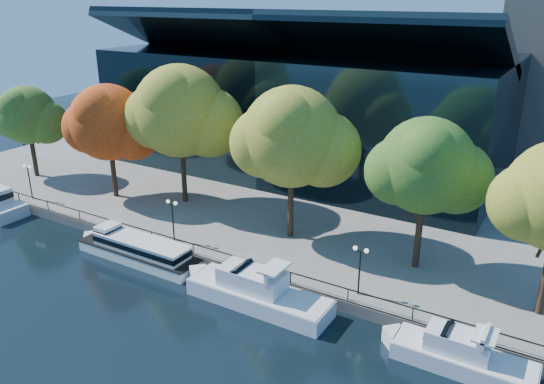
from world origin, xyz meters
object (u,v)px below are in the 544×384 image
Objects in this scene: cruiser_far at (457,353)px; tree_1 at (109,124)px; cruiser_near at (253,290)px; lamp_1 at (172,211)px; lamp_2 at (360,260)px; tree_2 at (181,113)px; tour_boat at (136,248)px; tree_4 at (427,168)px; tree_3 at (293,139)px; lamp_0 at (28,174)px; tree_0 at (28,116)px.

tree_1 is at bearing 167.33° from cruiser_far.
lamp_1 reaches higher than cruiser_near.
cruiser_near is 3.23× the size of lamp_2.
tree_2 reaches higher than cruiser_far.
tour_boat is 1.06× the size of tree_4.
lamp_1 is at bearing -144.51° from tree_3.
lamp_1 is 18.65m from lamp_2.
tree_4 is 3.22× the size of lamp_0.
tree_2 is at bearing 160.93° from lamp_2.
tree_0 is at bearing 173.21° from lamp_2.
cruiser_far is 0.66× the size of tree_2.
tree_1 is (-24.92, 9.52, 8.28)m from cruiser_near.
lamp_0 is (6.60, -5.52, -4.73)m from tree_0.
lamp_0 is at bearing -144.06° from tree_1.
cruiser_near is at bearing -3.01° from tour_boat.
tree_4 is 9.28m from lamp_2.
tree_3 reaches higher than tree_0.
cruiser_near is (13.28, -0.70, 0.06)m from tour_boat.
lamp_0 is (-48.08, 3.55, 2.94)m from cruiser_far.
lamp_2 is (32.08, -5.54, -5.47)m from tree_1.
cruiser_near is at bearing -132.71° from tree_4.
tree_2 is 1.05× the size of tree_3.
tour_boat is 13.30m from cruiser_near.
tree_3 is at bearing 102.68° from cruiser_near.
tree_2 reaches higher than tree_4.
cruiser_near reaches higher than tour_boat.
cruiser_near is 14.30m from tree_3.
lamp_1 is at bearing 160.91° from cruiser_near.
cruiser_far is 2.49× the size of lamp_1.
lamp_0 is (-19.29, 3.27, 2.87)m from tour_boat.
lamp_0 is at bearing 175.78° from cruiser_far.
tree_3 is (-2.36, 10.48, 9.44)m from cruiser_near.
tree_0 is at bearing -178.67° from tree_4.
tree_3 is at bearing 35.49° from lamp_1.
cruiser_far is 35.93m from tree_2.
tree_3 is at bearing 12.16° from lamp_0.
lamp_0 is at bearing -167.84° from tree_3.
tree_0 is at bearing -172.84° from tree_2.
tree_3 is at bearing -179.30° from tree_4.
cruiser_near is at bearing -13.62° from tree_0.
lamp_1 is (5.41, -8.32, -7.06)m from tree_2.
tree_3 is at bearing -7.09° from tree_2.
lamp_0 reaches higher than cruiser_far.
tree_2 reaches higher than cruiser_near.
lamp_2 is at bearing -9.80° from tree_1.
tree_2 is at bearing 176.44° from tree_4.
cruiser_far is (28.79, -0.27, -0.07)m from tour_boat.
tree_3 is (22.56, 0.97, 1.16)m from tree_1.
tree_3 is at bearing 150.63° from cruiser_far.
lamp_2 reaches higher than cruiser_near.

